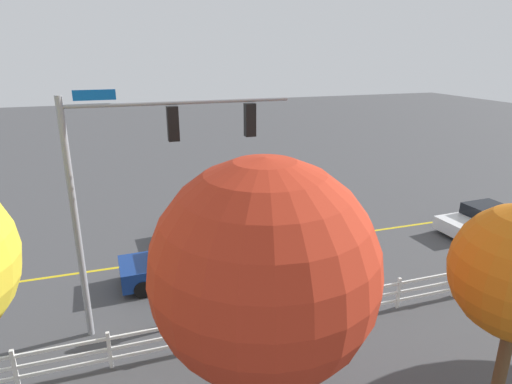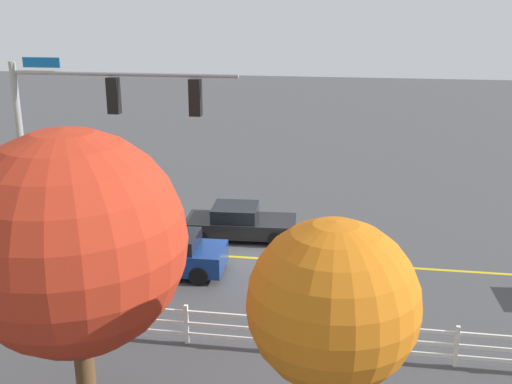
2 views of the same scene
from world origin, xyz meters
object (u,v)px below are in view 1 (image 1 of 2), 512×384
Objects in this scene: pedestrian at (162,303)px; car_0 at (180,262)px; car_2 at (211,223)px; car_1 at (483,219)px; tree_3 at (264,270)px.

car_0 is at bearing 82.08° from pedestrian.
car_0 is 4.19m from car_2.
pedestrian reaches higher than car_1.
car_2 is (-2.03, -3.66, -0.07)m from car_0.
car_2 is at bearing 76.29° from pedestrian.
pedestrian is 6.01m from tree_3.
car_2 is at bearing -121.09° from car_0.
tree_3 is at bearing 93.17° from car_0.
car_2 is at bearing -96.62° from tree_3.
car_0 is 1.01× the size of car_1.
car_1 is 1.01× the size of car_2.
tree_3 is (-1.73, 4.72, 3.29)m from pedestrian.
pedestrian is at bearing -69.84° from tree_3.
car_1 is (-14.74, 0.04, -0.05)m from car_0.
pedestrian is 0.26× the size of tree_3.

